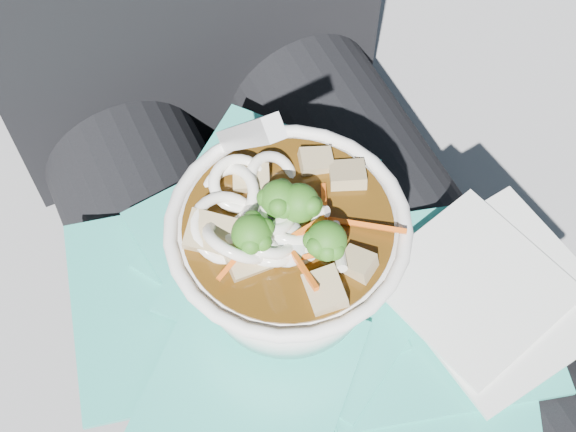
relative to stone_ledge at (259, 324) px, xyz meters
name	(u,v)px	position (x,y,z in m)	size (l,w,h in m)	color
stone_ledge	(259,324)	(0.00, 0.00, 0.00)	(1.00, 0.50, 0.47)	gray
lap	(325,330)	(0.00, -0.15, 0.30)	(0.32, 0.48, 0.14)	black
person_body	(276,226)	(0.00, -0.06, 0.33)	(0.34, 0.94, 1.01)	black
plastic_bag	(293,296)	(-0.03, -0.15, 0.38)	(0.35, 0.39, 0.02)	teal
napkins	(490,291)	(0.10, -0.21, 0.40)	(0.15, 0.15, 0.01)	white
udon_bowl	(286,248)	(-0.03, -0.14, 0.45)	(0.17, 0.17, 0.20)	white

